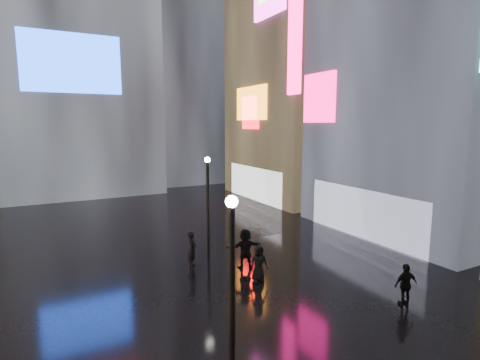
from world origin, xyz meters
TOP-DOWN VIEW (x-y plane):
  - ground at (0.00, 20.00)m, footprint 140.00×140.00m
  - building_right_far at (15.98, 30.00)m, footprint 10.28×12.00m
  - tower_flank_right at (9.00, 46.00)m, footprint 12.00×12.00m
  - lamp_near at (-1.94, 8.77)m, footprint 0.30×0.30m
  - lamp_far at (1.63, 18.60)m, footprint 0.30×0.30m
  - pedestrian_3 at (6.09, 10.01)m, footprint 1.02×0.60m
  - pedestrian_4 at (2.28, 14.53)m, footprint 0.85×0.61m
  - pedestrian_5 at (2.47, 16.12)m, footprint 1.86×0.84m
  - pedestrian_6 at (0.30, 17.47)m, footprint 0.71×0.76m
  - umbrella_2 at (2.28, 14.53)m, footprint 0.92×0.94m

SIDE VIEW (x-z plane):
  - ground at x=0.00m, z-range 0.00..0.00m
  - pedestrian_4 at x=2.28m, z-range 0.00..1.61m
  - pedestrian_3 at x=6.09m, z-range 0.00..1.62m
  - pedestrian_6 at x=0.30m, z-range 0.00..1.75m
  - pedestrian_5 at x=2.47m, z-range 0.00..1.93m
  - umbrella_2 at x=2.28m, z-range 1.61..2.43m
  - lamp_near at x=-1.94m, z-range 0.34..5.54m
  - lamp_far at x=1.63m, z-range 0.34..5.54m
  - building_right_far at x=15.98m, z-range -0.02..27.98m
  - tower_flank_right at x=9.00m, z-range 0.00..34.00m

